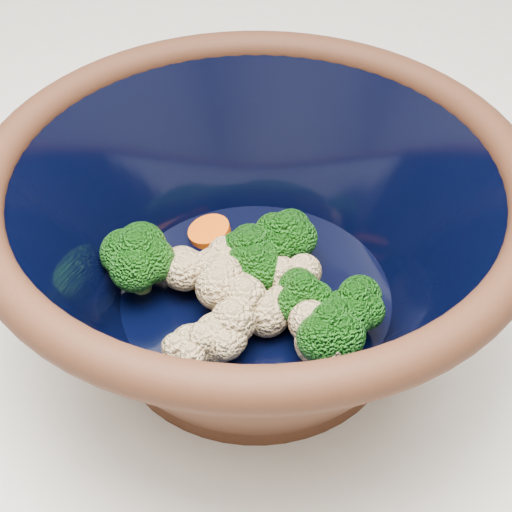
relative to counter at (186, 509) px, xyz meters
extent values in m
cube|color=silver|center=(0.00, 0.00, 0.00)|extent=(1.20, 1.20, 0.90)
cylinder|color=black|center=(0.11, -0.05, 0.46)|extent=(0.20, 0.20, 0.01)
torus|color=black|center=(0.11, -0.05, 0.59)|extent=(0.34, 0.34, 0.02)
cylinder|color=black|center=(0.11, -0.05, 0.48)|extent=(0.19, 0.19, 0.00)
cylinder|color=#608442|center=(0.17, -0.09, 0.49)|extent=(0.01, 0.01, 0.02)
ellipsoid|color=#1C6312|center=(0.17, -0.09, 0.51)|extent=(0.04, 0.04, 0.03)
cylinder|color=#608442|center=(0.10, -0.04, 0.49)|extent=(0.01, 0.01, 0.02)
ellipsoid|color=#1C6312|center=(0.10, -0.04, 0.51)|extent=(0.04, 0.04, 0.03)
cylinder|color=#608442|center=(0.18, -0.06, 0.49)|extent=(0.01, 0.01, 0.02)
ellipsoid|color=#1C6312|center=(0.18, -0.06, 0.51)|extent=(0.04, 0.04, 0.03)
cylinder|color=#608442|center=(0.03, -0.07, 0.49)|extent=(0.01, 0.01, 0.02)
ellipsoid|color=#1C6312|center=(0.03, -0.07, 0.52)|extent=(0.04, 0.04, 0.04)
cylinder|color=#608442|center=(0.15, -0.06, 0.49)|extent=(0.01, 0.01, 0.02)
ellipsoid|color=#1C6312|center=(0.15, -0.06, 0.51)|extent=(0.04, 0.04, 0.03)
cylinder|color=#608442|center=(0.11, -0.05, 0.49)|extent=(0.01, 0.01, 0.02)
ellipsoid|color=#1C6312|center=(0.11, -0.05, 0.51)|extent=(0.04, 0.04, 0.03)
cylinder|color=#608442|center=(0.12, -0.01, 0.49)|extent=(0.01, 0.01, 0.02)
ellipsoid|color=#1C6312|center=(0.12, -0.01, 0.51)|extent=(0.04, 0.04, 0.03)
sphere|color=beige|center=(0.11, -0.11, 0.50)|extent=(0.03, 0.03, 0.03)
sphere|color=beige|center=(0.14, -0.05, 0.50)|extent=(0.03, 0.03, 0.03)
sphere|color=beige|center=(0.17, -0.09, 0.50)|extent=(0.03, 0.03, 0.03)
sphere|color=beige|center=(0.06, -0.06, 0.50)|extent=(0.03, 0.03, 0.03)
sphere|color=beige|center=(0.10, -0.11, 0.50)|extent=(0.03, 0.03, 0.03)
sphere|color=beige|center=(0.08, -0.05, 0.50)|extent=(0.03, 0.03, 0.03)
sphere|color=beige|center=(0.09, -0.12, 0.50)|extent=(0.03, 0.03, 0.03)
sphere|color=beige|center=(0.09, -0.04, 0.50)|extent=(0.03, 0.03, 0.03)
sphere|color=beige|center=(0.13, -0.08, 0.50)|extent=(0.03, 0.03, 0.03)
sphere|color=beige|center=(0.10, -0.07, 0.50)|extent=(0.03, 0.03, 0.03)
cylinder|color=#FE630B|center=(0.09, -0.05, 0.49)|extent=(0.03, 0.03, 0.01)
cylinder|color=#FE630B|center=(0.10, -0.04, 0.49)|extent=(0.03, 0.03, 0.01)
cylinder|color=#FE630B|center=(0.07, -0.05, 0.49)|extent=(0.03, 0.03, 0.01)
cylinder|color=#FE630B|center=(0.12, -0.01, 0.49)|extent=(0.03, 0.03, 0.01)
cylinder|color=#FE630B|center=(0.06, -0.01, 0.49)|extent=(0.03, 0.03, 0.01)
camera|label=1|loc=(0.22, -0.37, 0.85)|focal=50.00mm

